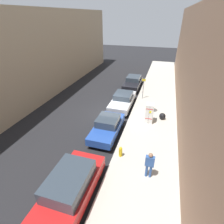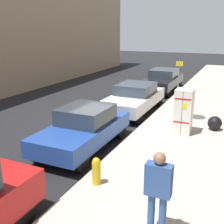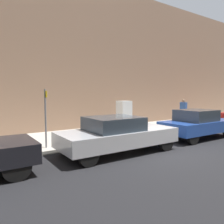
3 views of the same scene
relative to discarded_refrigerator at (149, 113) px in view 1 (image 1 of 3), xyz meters
name	(u,v)px [view 1 (image 1 of 3)]	position (x,y,z in m)	size (l,w,h in m)	color
ground_plane	(109,113)	(3.70, -0.71, -1.00)	(80.00, 80.00, 0.00)	black
sidewalk_slab	(153,119)	(-0.30, -0.71, -0.92)	(4.05, 44.00, 0.15)	#B2ADA0
building_facade_near	(199,73)	(-3.12, -0.71, 3.44)	(1.61, 39.60, 8.89)	#937056
building_facade_across	(25,60)	(11.95, -0.71, 3.37)	(2.25, 37.40, 8.74)	tan
discarded_refrigerator	(149,113)	(0.00, 0.00, 0.00)	(0.64, 0.66, 1.69)	white
manhole_cover	(154,110)	(-0.24, -2.27, -0.84)	(0.70, 0.70, 0.02)	#47443F
street_sign_post	(143,87)	(1.18, -4.63, 0.44)	(0.36, 0.07, 2.27)	slate
fire_hydrant	(121,151)	(1.25, 4.64, -0.48)	(0.22, 0.22, 0.72)	gold
trash_bag	(162,116)	(-1.08, -0.84, -0.57)	(0.55, 0.55, 0.55)	black
pedestrian_walking_far	(150,163)	(-0.63, 5.77, 0.14)	(0.49, 0.23, 1.69)	#2D5193
parked_sedan_dark	(133,82)	(2.84, -7.89, -0.26)	(1.82, 4.65, 1.41)	black
parked_sedan_silver	(123,100)	(2.84, -2.43, -0.28)	(1.88, 4.57, 1.38)	silver
parked_hatchback_blue	(107,127)	(2.84, 2.49, -0.27)	(1.76, 4.08, 1.44)	#23479E
parked_suv_red	(70,187)	(2.84, 8.18, -0.10)	(1.95, 4.59, 1.75)	red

